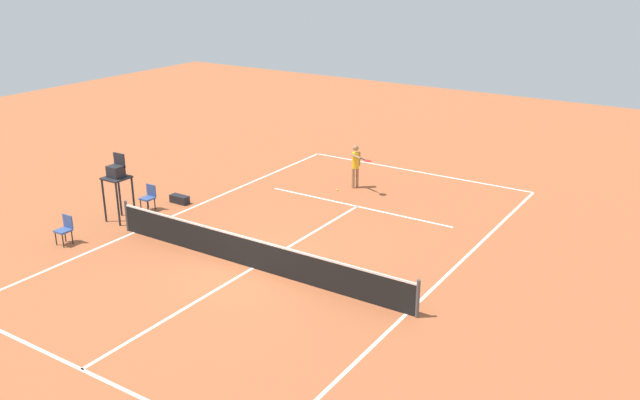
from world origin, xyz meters
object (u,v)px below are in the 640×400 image
at_px(umpire_chair, 117,177).
at_px(equipment_bag, 180,199).
at_px(player_serving, 356,163).
at_px(courtside_chair_near, 65,228).
at_px(tennis_ball, 337,190).
at_px(courtside_chair_mid, 149,196).

distance_m(umpire_chair, equipment_bag, 2.86).
xyz_separation_m(player_serving, umpire_chair, (5.19, 7.52, 0.55)).
height_order(courtside_chair_near, equipment_bag, courtside_chair_near).
bearing_deg(equipment_bag, tennis_ball, -134.08).
relative_size(courtside_chair_near, courtside_chair_mid, 1.00).
bearing_deg(courtside_chair_mid, courtside_chair_near, 89.93).
xyz_separation_m(player_serving, tennis_ball, (0.43, 0.71, -1.02)).
height_order(player_serving, tennis_ball, player_serving).
distance_m(tennis_ball, courtside_chair_near, 10.31).
xyz_separation_m(umpire_chair, equipment_bag, (-0.49, -2.41, -1.46)).
xyz_separation_m(tennis_ball, equipment_bag, (4.26, 4.40, 0.12)).
height_order(umpire_chair, equipment_bag, umpire_chair).
bearing_deg(umpire_chair, player_serving, -124.58).
bearing_deg(courtside_chair_mid, player_serving, -129.07).
relative_size(player_serving, courtside_chair_near, 1.85).
bearing_deg(equipment_bag, courtside_chair_mid, 71.43).
relative_size(tennis_ball, equipment_bag, 0.09).
bearing_deg(player_serving, equipment_bag, -20.37).
bearing_deg(umpire_chair, courtside_chair_near, 92.35).
bearing_deg(umpire_chair, tennis_ball, -124.90).
distance_m(tennis_ball, equipment_bag, 6.13).
relative_size(umpire_chair, courtside_chair_near, 2.54).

